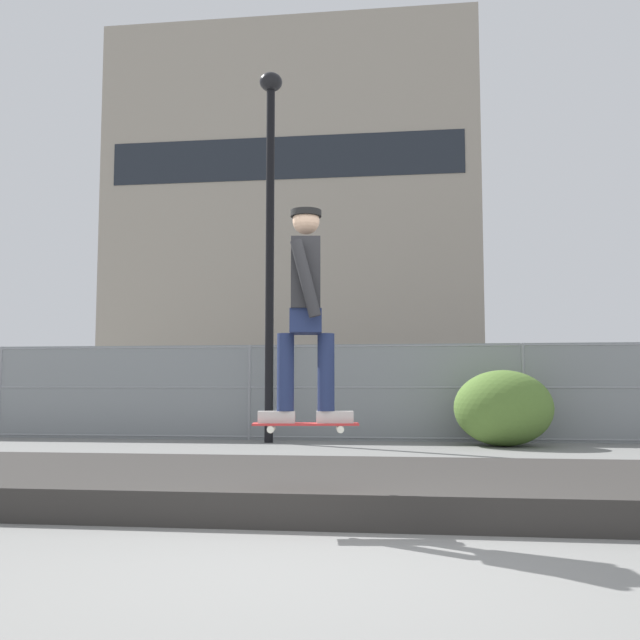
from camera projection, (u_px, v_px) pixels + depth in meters
The scene contains 10 objects.
ground_plane at pixel (318, 565), 4.30m from camera, with size 120.00×120.00×0.00m, color slate.
gravel_berm at pixel (352, 486), 6.69m from camera, with size 12.65×2.88×0.27m, color #33302D.
skateboard at pixel (306, 425), 5.48m from camera, with size 0.82×0.31×0.07m.
skater at pixel (306, 300), 5.56m from camera, with size 0.73×0.61×1.66m.
chain_fence at pixel (383, 392), 13.86m from camera, with size 26.19×0.06×1.85m.
street_lamp at pixel (270, 210), 13.83m from camera, with size 0.44×0.44×7.10m.
parked_car_near at pixel (201, 394), 17.75m from camera, with size 4.43×2.00×1.66m.
parked_car_mid at pixel (483, 395), 16.69m from camera, with size 4.42×1.98×1.66m.
library_building at pixel (302, 230), 48.01m from camera, with size 22.19×13.51×22.66m.
shrub_left at pixel (503, 408), 12.67m from camera, with size 1.72×1.40×1.33m.
Camera 1 is at (0.58, -4.38, 1.06)m, focal length 40.75 mm.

